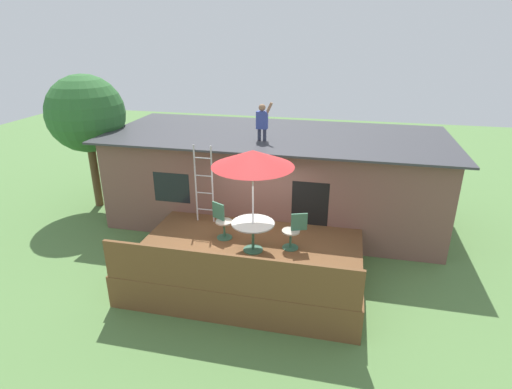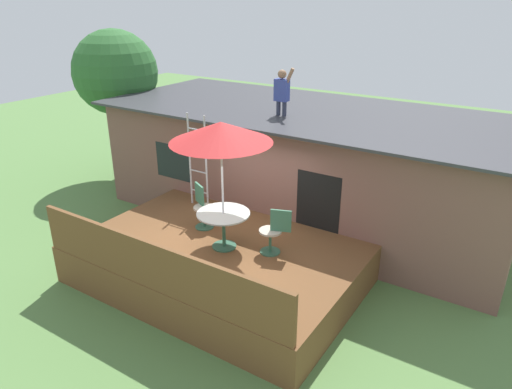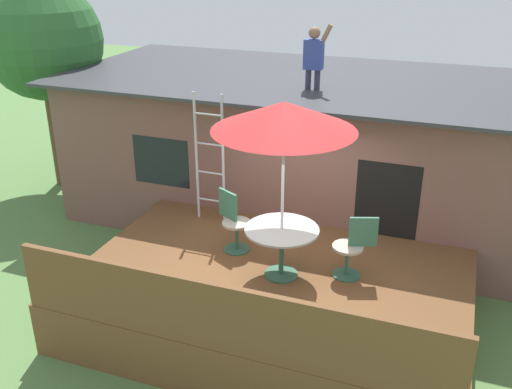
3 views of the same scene
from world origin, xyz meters
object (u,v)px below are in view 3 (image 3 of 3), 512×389
at_px(patio_table, 282,239).
at_px(patio_chair_left, 233,222).
at_px(step_ladder, 210,159).
at_px(patio_chair_right, 353,247).
at_px(backyard_tree, 42,41).
at_px(patio_umbrella, 284,116).
at_px(person_figure, 314,53).

xyz_separation_m(patio_table, patio_chair_left, (-0.93, 0.50, -0.13)).
bearing_deg(step_ladder, patio_chair_right, -20.42).
relative_size(step_ladder, patio_chair_left, 2.39).
distance_m(patio_chair_right, backyard_tree, 8.15).
relative_size(patio_chair_left, patio_chair_right, 1.00).
bearing_deg(backyard_tree, patio_chair_right, -21.93).
height_order(patio_umbrella, backyard_tree, backyard_tree).
relative_size(person_figure, patio_chair_right, 1.21).
bearing_deg(person_figure, patio_umbrella, -82.26).
bearing_deg(backyard_tree, patio_chair_left, -27.10).
xyz_separation_m(patio_chair_right, backyard_tree, (-7.34, 2.95, 1.99)).
relative_size(patio_umbrella, patio_chair_right, 2.76).
bearing_deg(patio_chair_right, person_figure, -82.21).
height_order(person_figure, patio_chair_left, person_figure).
xyz_separation_m(patio_table, step_ladder, (-1.68, 1.32, 0.51)).
distance_m(patio_table, patio_chair_left, 1.07).
height_order(patio_table, patio_umbrella, patio_umbrella).
xyz_separation_m(person_figure, patio_chair_right, (1.33, -2.54, -2.17)).
relative_size(step_ladder, person_figure, 1.98).
bearing_deg(backyard_tree, step_ladder, -22.75).
height_order(patio_table, patio_chair_left, patio_chair_left).
height_order(patio_chair_right, backyard_tree, backyard_tree).
distance_m(patio_table, person_figure, 3.55).
height_order(patio_chair_left, backyard_tree, backyard_tree).
distance_m(person_figure, backyard_tree, 6.02).
bearing_deg(patio_chair_right, patio_table, 0.00).
relative_size(patio_table, person_figure, 0.94).
xyz_separation_m(person_figure, backyard_tree, (-6.00, 0.41, -0.18)).
height_order(patio_table, person_figure, person_figure).
bearing_deg(person_figure, patio_chair_right, -62.33).
distance_m(step_ladder, person_figure, 2.54).
relative_size(patio_umbrella, backyard_tree, 0.56).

